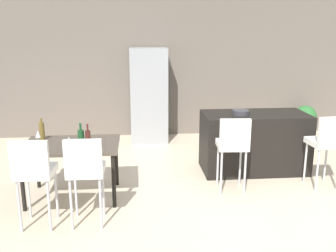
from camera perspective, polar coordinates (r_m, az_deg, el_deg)
ground_plane at (r=5.42m, az=11.07°, el=-9.34°), size 10.00×10.00×0.00m
back_wall at (r=7.90m, az=5.65°, el=9.19°), size 10.00×0.12×2.90m
kitchen_island at (r=6.00m, az=13.00°, el=-2.42°), size 1.61×0.77×0.92m
bar_chair_left at (r=5.08m, az=9.93°, el=-2.53°), size 0.43×0.43×1.05m
bar_chair_middle at (r=5.56m, az=23.17°, el=-2.02°), size 0.43×0.43×1.05m
dining_table at (r=4.99m, az=-14.54°, el=-3.46°), size 1.22×0.83×0.74m
dining_chair_near at (r=4.32m, az=-19.86°, el=-6.22°), size 0.42×0.42×1.05m
dining_chair_far at (r=4.21m, az=-12.56°, el=-6.22°), size 0.40×0.40×1.05m
wine_bottle_middle at (r=5.24m, az=-18.74°, el=-0.71°), size 0.07×0.07×0.29m
wine_bottle_near at (r=4.74m, az=-12.14°, el=-1.89°), size 0.06×0.06×0.30m
wine_bottle_end at (r=4.81m, az=-13.17°, el=-1.72°), size 0.08×0.08×0.30m
wine_glass_left at (r=5.07m, az=-19.28°, el=-1.21°), size 0.07×0.07×0.17m
wine_glass_right at (r=4.66m, az=-14.90°, el=-2.20°), size 0.07×0.07×0.17m
refrigerator at (r=7.41m, az=-2.97°, el=4.76°), size 0.72×0.68×1.84m
fruit_bowl at (r=5.75m, az=11.08°, el=2.05°), size 0.26×0.26×0.07m
potted_plant at (r=8.28m, az=20.23°, el=1.14°), size 0.45×0.45×0.65m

